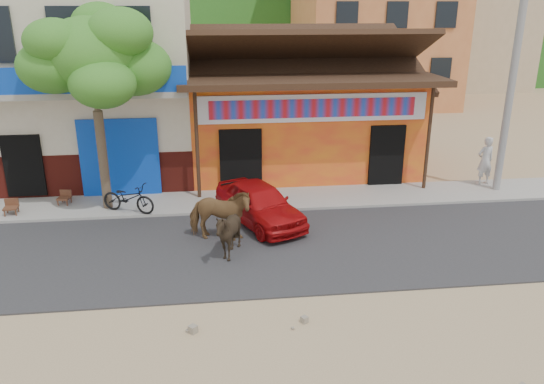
{
  "coord_description": "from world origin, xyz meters",
  "views": [
    {
      "loc": [
        -1.35,
        -9.98,
        6.04
      ],
      "look_at": [
        0.18,
        3.0,
        1.4
      ],
      "focal_mm": 35.0,
      "sensor_mm": 36.0,
      "label": 1
    }
  ],
  "objects_px": {
    "red_car": "(260,203)",
    "scooter": "(128,198)",
    "cafe_chair_right": "(10,201)",
    "cow_tan": "(219,215)",
    "utility_pole": "(514,69)",
    "pedestrian": "(485,161)",
    "cafe_chair_left": "(63,192)",
    "cow_dark": "(228,234)",
    "tree": "(98,111)"
  },
  "relations": [
    {
      "from": "pedestrian",
      "to": "cafe_chair_left",
      "type": "relative_size",
      "value": 2.13
    },
    {
      "from": "tree",
      "to": "cafe_chair_left",
      "type": "height_order",
      "value": "tree"
    },
    {
      "from": "cow_dark",
      "to": "pedestrian",
      "type": "xyz_separation_m",
      "value": [
        9.02,
        4.51,
        0.28
      ]
    },
    {
      "from": "pedestrian",
      "to": "cafe_chair_left",
      "type": "distance_m",
      "value": 14.01
    },
    {
      "from": "utility_pole",
      "to": "cow_dark",
      "type": "xyz_separation_m",
      "value": [
        -9.22,
        -3.93,
        -3.44
      ]
    },
    {
      "from": "pedestrian",
      "to": "cafe_chair_right",
      "type": "bearing_deg",
      "value": -5.62
    },
    {
      "from": "scooter",
      "to": "red_car",
      "type": "bearing_deg",
      "value": -81.9
    },
    {
      "from": "tree",
      "to": "cow_dark",
      "type": "relative_size",
      "value": 4.66
    },
    {
      "from": "cafe_chair_right",
      "to": "cow_tan",
      "type": "bearing_deg",
      "value": -26.17
    },
    {
      "from": "scooter",
      "to": "cafe_chair_left",
      "type": "distance_m",
      "value": 2.31
    },
    {
      "from": "utility_pole",
      "to": "cow_tan",
      "type": "distance_m",
      "value": 10.4
    },
    {
      "from": "utility_pole",
      "to": "scooter",
      "type": "xyz_separation_m",
      "value": [
        -12.09,
        -0.7,
        -3.55
      ]
    },
    {
      "from": "red_car",
      "to": "scooter",
      "type": "distance_m",
      "value": 4.0
    },
    {
      "from": "cow_dark",
      "to": "cafe_chair_right",
      "type": "height_order",
      "value": "cow_dark"
    },
    {
      "from": "red_car",
      "to": "cow_dark",
      "type": "bearing_deg",
      "value": -139.34
    },
    {
      "from": "tree",
      "to": "red_car",
      "type": "distance_m",
      "value": 5.43
    },
    {
      "from": "cow_dark",
      "to": "red_car",
      "type": "height_order",
      "value": "cow_dark"
    },
    {
      "from": "utility_pole",
      "to": "red_car",
      "type": "bearing_deg",
      "value": -167.7
    },
    {
      "from": "cafe_chair_left",
      "to": "red_car",
      "type": "bearing_deg",
      "value": -7.9
    },
    {
      "from": "cow_dark",
      "to": "red_car",
      "type": "distance_m",
      "value": 2.34
    },
    {
      "from": "pedestrian",
      "to": "cow_tan",
      "type": "bearing_deg",
      "value": 11.01
    },
    {
      "from": "cow_tan",
      "to": "scooter",
      "type": "xyz_separation_m",
      "value": [
        -2.68,
        2.18,
        -0.2
      ]
    },
    {
      "from": "pedestrian",
      "to": "cafe_chair_left",
      "type": "xyz_separation_m",
      "value": [
        -14.0,
        -0.36,
        -0.45
      ]
    },
    {
      "from": "pedestrian",
      "to": "cafe_chair_right",
      "type": "xyz_separation_m",
      "value": [
        -15.36,
        -1.06,
        -0.42
      ]
    },
    {
      "from": "cow_dark",
      "to": "cafe_chair_right",
      "type": "relative_size",
      "value": 1.54
    },
    {
      "from": "cow_tan",
      "to": "pedestrian",
      "type": "distance_m",
      "value": 9.84
    },
    {
      "from": "red_car",
      "to": "pedestrian",
      "type": "relative_size",
      "value": 2.09
    },
    {
      "from": "cow_tan",
      "to": "scooter",
      "type": "height_order",
      "value": "cow_tan"
    },
    {
      "from": "scooter",
      "to": "cafe_chair_left",
      "type": "xyz_separation_m",
      "value": [
        -2.11,
        0.93,
        -0.05
      ]
    },
    {
      "from": "scooter",
      "to": "pedestrian",
      "type": "relative_size",
      "value": 1.02
    },
    {
      "from": "red_car",
      "to": "tree",
      "type": "bearing_deg",
      "value": 136.11
    },
    {
      "from": "cow_dark",
      "to": "cafe_chair_left",
      "type": "xyz_separation_m",
      "value": [
        -4.98,
        4.15,
        -0.17
      ]
    },
    {
      "from": "cow_dark",
      "to": "red_car",
      "type": "relative_size",
      "value": 0.37
    },
    {
      "from": "scooter",
      "to": "pedestrian",
      "type": "height_order",
      "value": "pedestrian"
    },
    {
      "from": "scooter",
      "to": "pedestrian",
      "type": "distance_m",
      "value": 11.96
    },
    {
      "from": "cow_tan",
      "to": "utility_pole",
      "type": "bearing_deg",
      "value": -59.41
    },
    {
      "from": "pedestrian",
      "to": "cafe_chair_left",
      "type": "bearing_deg",
      "value": -8.12
    },
    {
      "from": "tree",
      "to": "cafe_chair_right",
      "type": "distance_m",
      "value": 3.79
    },
    {
      "from": "utility_pole",
      "to": "cow_tan",
      "type": "bearing_deg",
      "value": -163.0
    },
    {
      "from": "scooter",
      "to": "cafe_chair_right",
      "type": "height_order",
      "value": "scooter"
    },
    {
      "from": "cow_dark",
      "to": "pedestrian",
      "type": "bearing_deg",
      "value": 89.21
    },
    {
      "from": "tree",
      "to": "cafe_chair_left",
      "type": "relative_size",
      "value": 7.6
    },
    {
      "from": "utility_pole",
      "to": "pedestrian",
      "type": "relative_size",
      "value": 4.76
    },
    {
      "from": "pedestrian",
      "to": "utility_pole",
      "type": "bearing_deg",
      "value": 99.35
    },
    {
      "from": "cow_tan",
      "to": "cafe_chair_right",
      "type": "distance_m",
      "value": 6.6
    },
    {
      "from": "tree",
      "to": "scooter",
      "type": "bearing_deg",
      "value": -35.02
    },
    {
      "from": "utility_pole",
      "to": "red_car",
      "type": "distance_m",
      "value": 9.12
    },
    {
      "from": "scooter",
      "to": "cafe_chair_right",
      "type": "xyz_separation_m",
      "value": [
        -3.47,
        0.22,
        -0.03
      ]
    },
    {
      "from": "utility_pole",
      "to": "cow_dark",
      "type": "height_order",
      "value": "utility_pole"
    },
    {
      "from": "utility_pole",
      "to": "scooter",
      "type": "height_order",
      "value": "utility_pole"
    }
  ]
}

